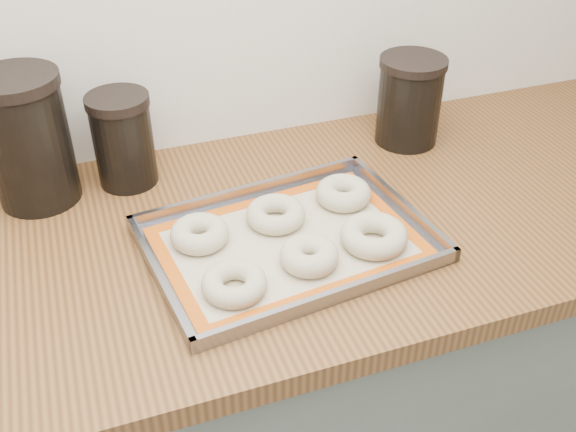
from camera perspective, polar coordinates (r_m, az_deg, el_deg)
name	(u,v)px	position (r m, az deg, el deg)	size (l,w,h in m)	color
cabinet	(250,405)	(1.50, -3.23, -15.71)	(3.00, 0.65, 0.86)	#606A5D
countertop	(242,239)	(1.18, -3.94, -1.97)	(3.06, 0.68, 0.04)	brown
baking_tray	(288,242)	(1.13, 0.00, -2.18)	(0.50, 0.38, 0.03)	gray
baking_mat	(288,243)	(1.13, 0.00, -2.26)	(0.45, 0.34, 0.00)	#C6B793
bagel_front_left	(234,283)	(1.03, -4.58, -5.72)	(0.10, 0.10, 0.03)	beige
bagel_front_mid	(309,256)	(1.08, 1.81, -3.36)	(0.10, 0.10, 0.04)	beige
bagel_front_right	(374,236)	(1.13, 7.27, -1.65)	(0.11, 0.11, 0.04)	beige
bagel_back_left	(200,234)	(1.13, -7.50, -1.50)	(0.10, 0.10, 0.04)	beige
bagel_back_mid	(276,214)	(1.17, -1.05, 0.15)	(0.10, 0.10, 0.03)	beige
bagel_back_right	(343,193)	(1.23, 4.70, 1.96)	(0.10, 0.10, 0.04)	beige
canister_left	(28,139)	(1.27, -21.17, 6.07)	(0.15, 0.15, 0.24)	black
canister_mid	(123,140)	(1.29, -13.78, 6.30)	(0.12, 0.12, 0.18)	black
canister_right	(409,100)	(1.42, 10.24, 9.61)	(0.14, 0.14, 0.18)	black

